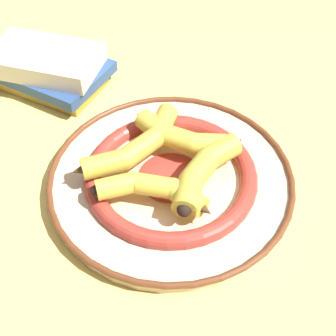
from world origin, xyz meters
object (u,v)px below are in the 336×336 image
object	(u,v)px
banana_a	(204,170)
book_stack	(48,68)
banana_b	(154,190)
banana_d	(178,136)
banana_c	(135,146)
decorative_bowl	(168,177)

from	to	relation	value
banana_a	book_stack	size ratio (longest dim) A/B	0.83
banana_b	banana_d	size ratio (longest dim) A/B	1.02
banana_a	banana_c	world-z (taller)	banana_a
banana_a	book_stack	bearing A→B (deg)	-102.08
banana_b	decorative_bowl	bearing A→B (deg)	-97.90
banana_c	banana_d	size ratio (longest dim) A/B	1.16
decorative_bowl	banana_b	bearing A→B (deg)	-175.11
banana_b	banana_d	distance (m)	0.12
banana_b	book_stack	distance (m)	0.38
banana_c	banana_d	bearing A→B (deg)	-26.26
decorative_bowl	banana_a	world-z (taller)	banana_a
decorative_bowl	banana_d	size ratio (longest dim) A/B	2.20
banana_b	book_stack	size ratio (longest dim) A/B	0.81
banana_c	book_stack	world-z (taller)	book_stack
banana_a	banana_b	world-z (taller)	banana_a
decorative_bowl	banana_a	distance (m)	0.07
decorative_bowl	banana_a	xyz separation A→B (m)	(0.01, -0.06, 0.04)
decorative_bowl	banana_d	world-z (taller)	banana_d
banana_a	book_stack	xyz separation A→B (m)	(0.13, 0.37, -0.02)
banana_d	banana_b	bearing A→B (deg)	-82.77
banana_b	banana_c	bearing A→B (deg)	-57.53
decorative_bowl	book_stack	bearing A→B (deg)	66.49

